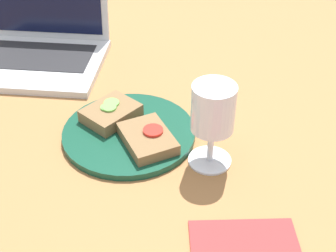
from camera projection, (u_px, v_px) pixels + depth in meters
The scene contains 7 objects.
wooden_table at pixel (138, 139), 89.31cm from camera, with size 140.00×140.00×3.00cm, color #9E6B3D.
plate at pixel (129, 133), 87.48cm from camera, with size 24.82×24.82×1.28cm, color #144733.
sandwich_with_cucumber at pixel (111, 113), 89.31cm from camera, with size 12.12×12.60×2.87cm.
sandwich_with_tomato at pixel (148, 138), 83.47cm from camera, with size 12.39×13.42×2.58cm.
wine_glass at pixel (213, 113), 75.82cm from camera, with size 7.59×7.59×15.48cm.
laptop at pixel (39, 43), 109.15cm from camera, with size 30.22×26.59×20.50cm.
napkin at pixel (246, 251), 66.52cm from camera, with size 15.73×11.41×0.40cm, color #B23333.
Camera 1 is at (13.08, -68.51, 57.63)cm, focal length 50.00 mm.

